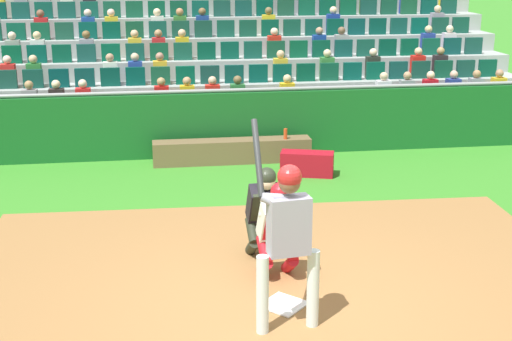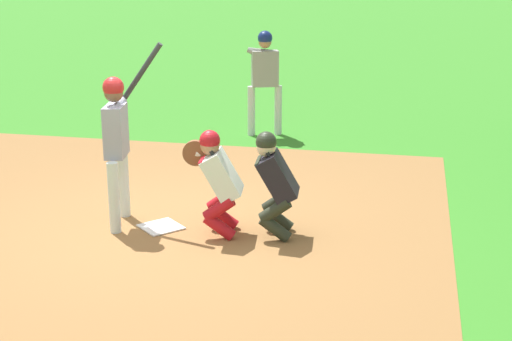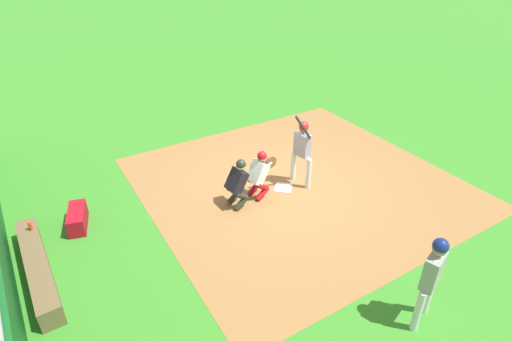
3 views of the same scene
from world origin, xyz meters
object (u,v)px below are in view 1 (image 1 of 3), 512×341
(batter_at_plate, at_px, (288,229))
(equipment_duffel_bag, at_px, (307,164))
(dugout_bench, at_px, (232,151))
(water_bottle_on_bench, at_px, (285,134))
(home_plate_umpire, at_px, (265,207))
(catcher_crouching, at_px, (278,224))
(home_plate_marker, at_px, (283,304))

(batter_at_plate, height_order, equipment_duffel_bag, batter_at_plate)
(dugout_bench, xyz_separation_m, water_bottle_on_bench, (-1.00, 0.09, 0.32))
(home_plate_umpire, height_order, water_bottle_on_bench, home_plate_umpire)
(catcher_crouching, xyz_separation_m, water_bottle_on_bench, (-1.04, -5.07, -0.17))
(home_plate_umpire, xyz_separation_m, dugout_bench, (-0.09, -4.50, -0.47))
(home_plate_umpire, height_order, dugout_bench, home_plate_umpire)
(water_bottle_on_bench, bearing_deg, home_plate_marker, 79.27)
(catcher_crouching, height_order, water_bottle_on_bench, catcher_crouching)
(dugout_bench, bearing_deg, water_bottle_on_bench, 175.13)
(dugout_bench, bearing_deg, batter_at_plate, 88.58)
(batter_at_plate, relative_size, home_plate_umpire, 1.72)
(catcher_crouching, bearing_deg, equipment_duffel_bag, -106.93)
(home_plate_umpire, height_order, equipment_duffel_bag, home_plate_umpire)
(home_plate_marker, distance_m, catcher_crouching, 0.99)
(dugout_bench, height_order, equipment_duffel_bag, dugout_bench)
(batter_at_plate, relative_size, dugout_bench, 0.73)
(catcher_crouching, xyz_separation_m, equipment_duffel_bag, (-1.26, -4.15, -0.50))
(batter_at_plate, bearing_deg, home_plate_umpire, -92.16)
(dugout_bench, height_order, water_bottle_on_bench, water_bottle_on_bench)
(home_plate_marker, xyz_separation_m, water_bottle_on_bench, (-1.10, -5.78, 0.52))
(catcher_crouching, height_order, dugout_bench, catcher_crouching)
(home_plate_marker, bearing_deg, catcher_crouching, -94.31)
(home_plate_umpire, distance_m, dugout_bench, 4.52)
(dugout_bench, bearing_deg, home_plate_umpire, 88.88)
(home_plate_umpire, distance_m, equipment_duffel_bag, 3.76)
(home_plate_umpire, bearing_deg, water_bottle_on_bench, -103.85)
(batter_at_plate, xyz_separation_m, dugout_bench, (-0.16, -6.38, -0.90))
(batter_at_plate, bearing_deg, home_plate_marker, -97.04)
(dugout_bench, distance_m, water_bottle_on_bench, 1.05)
(water_bottle_on_bench, relative_size, equipment_duffel_bag, 0.22)
(batter_at_plate, xyz_separation_m, home_plate_umpire, (-0.07, -1.88, -0.44))
(catcher_crouching, distance_m, water_bottle_on_bench, 5.18)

